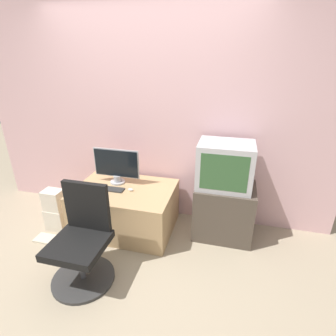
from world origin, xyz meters
TOP-DOWN VIEW (x-y plane):
  - ground_plane at (0.00, 0.00)m, footprint 12.00×12.00m
  - wall_back at (0.00, 1.32)m, footprint 4.40×0.05m
  - desk at (-0.19, 0.85)m, footprint 1.13×0.79m
  - side_stand at (0.95, 1.02)m, footprint 0.65×0.50m
  - main_monitor at (-0.32, 0.98)m, footprint 0.56×0.18m
  - keyboard at (-0.33, 0.79)m, footprint 0.31×0.11m
  - mouse at (-0.09, 0.81)m, footprint 0.06×0.04m
  - crt_tv at (0.92, 1.01)m, footprint 0.58×0.43m
  - office_chair at (-0.26, 0.04)m, footprint 0.58×0.58m
  - cardboard_box_lower at (-0.99, 0.62)m, footprint 0.24×0.18m
  - cardboard_box_upper at (-0.99, 0.62)m, footprint 0.22×0.17m
  - book at (-1.01, 0.39)m, footprint 0.21×0.16m

SIDE VIEW (x-z plane):
  - ground_plane at x=0.00m, z-range 0.00..0.00m
  - book at x=-1.01m, z-range 0.00..0.02m
  - cardboard_box_lower at x=-0.99m, z-range 0.00..0.27m
  - desk at x=-0.19m, z-range 0.00..0.53m
  - side_stand at x=0.95m, z-range 0.00..0.63m
  - office_chair at x=-0.26m, z-range -0.09..0.83m
  - cardboard_box_upper at x=-0.99m, z-range 0.27..0.51m
  - keyboard at x=-0.33m, z-range 0.53..0.55m
  - mouse at x=-0.09m, z-range 0.53..0.56m
  - main_monitor at x=-0.32m, z-range 0.54..0.96m
  - crt_tv at x=0.92m, z-range 0.63..1.12m
  - wall_back at x=0.00m, z-range 0.00..2.60m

